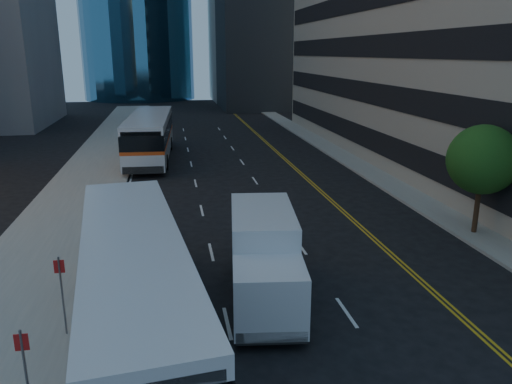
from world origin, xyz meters
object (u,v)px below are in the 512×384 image
street_tree (483,160)px  bus_rear (150,135)px  box_truck (264,257)px  bus_front (135,285)px

street_tree → bus_rear: size_ratio=0.37×
street_tree → bus_rear: 25.84m
box_truck → bus_rear: bearing=107.1°
box_truck → street_tree: bearing=29.7°
street_tree → bus_front: size_ratio=0.39×
bus_front → box_truck: (4.21, 1.82, -0.20)m
bus_front → bus_rear: (-0.35, 27.00, 0.13)m
street_tree → bus_rear: bearing=127.2°
box_truck → bus_front: bearing=-149.8°
street_tree → box_truck: street_tree is taller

